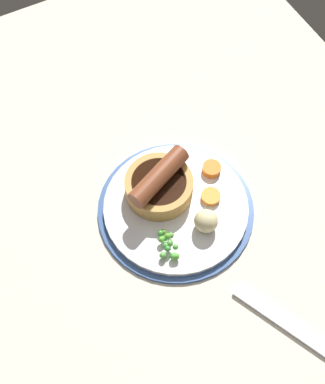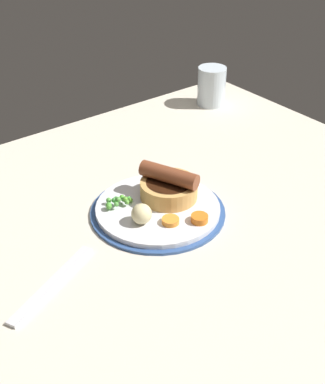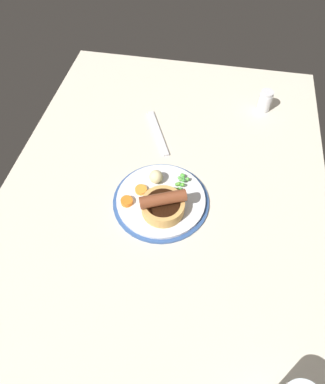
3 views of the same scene
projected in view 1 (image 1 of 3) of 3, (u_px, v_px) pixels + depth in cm
name	position (u px, v px, depth cm)	size (l,w,h in cm)	color
dining_table	(189.00, 237.00, 78.80)	(110.00, 80.00, 3.00)	beige
dinner_plate	(176.00, 208.00, 78.82)	(23.12, 23.12, 1.40)	#2D4C84
sausage_pudding	(159.00, 184.00, 77.31)	(9.97, 10.71, 5.87)	tan
pea_pile	(168.00, 244.00, 74.01)	(5.24, 3.30, 1.93)	green
potato_chunk_0	(206.00, 221.00, 74.97)	(3.39, 3.36, 3.39)	beige
carrot_slice_0	(211.00, 197.00, 78.32)	(2.87, 2.87, 0.88)	orange
carrot_slice_4	(212.00, 169.00, 80.52)	(2.85, 2.85, 1.14)	orange
fork	(293.00, 329.00, 70.33)	(18.00, 1.60, 0.60)	silver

